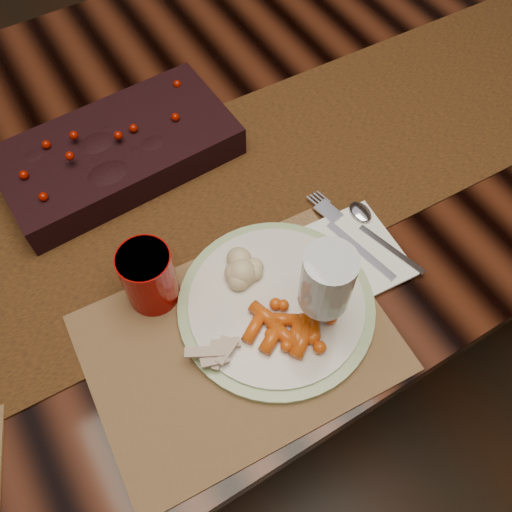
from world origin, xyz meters
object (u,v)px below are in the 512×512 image
napkin (355,253)px  mashed_potatoes (240,266)px  placemat_main (239,343)px  red_cup (149,277)px  dining_table (200,270)px  turkey_shreds (220,353)px  wine_glass (323,297)px  dinner_plate (276,305)px  centerpiece (117,148)px  baby_carrots (291,326)px

napkin → mashed_potatoes: bearing=167.1°
placemat_main → red_cup: (-0.07, 0.13, 0.05)m
dining_table → turkey_shreds: turkey_shreds is taller
mashed_potatoes → wine_glass: (0.05, -0.12, 0.05)m
mashed_potatoes → dinner_plate: bearing=-73.4°
centerpiece → dining_table: bearing=-27.2°
mashed_potatoes → red_cup: 0.13m
napkin → red_cup: size_ratio=1.48×
dining_table → centerpiece: 0.43m
placemat_main → mashed_potatoes: 0.11m
dining_table → placemat_main: bearing=-103.4°
red_cup → centerpiece: bearing=76.8°
napkin → wine_glass: 0.16m
centerpiece → mashed_potatoes: bearing=-78.5°
placemat_main → mashed_potatoes: (0.05, 0.09, 0.04)m
red_cup → wine_glass: wine_glass is taller
turkey_shreds → red_cup: 0.14m
placemat_main → wine_glass: wine_glass is taller
placemat_main → mashed_potatoes: mashed_potatoes is taller
placemat_main → baby_carrots: (0.07, -0.03, 0.03)m
dining_table → napkin: bearing=-64.7°
placemat_main → red_cup: bearing=121.2°
dinner_plate → mashed_potatoes: (-0.02, 0.07, 0.03)m
mashed_potatoes → wine_glass: 0.14m
dinner_plate → red_cup: (-0.14, 0.11, 0.04)m
turkey_shreds → napkin: (0.26, 0.04, -0.02)m
dinner_plate → placemat_main: bearing=-165.8°
napkin → wine_glass: wine_glass is taller
centerpiece → wine_glass: bearing=-74.5°
dining_table → baby_carrots: size_ratio=16.72×
dining_table → napkin: napkin is taller
dining_table → mashed_potatoes: mashed_potatoes is taller
baby_carrots → wine_glass: 0.07m
placemat_main → wine_glass: bearing=-14.2°
dinner_plate → mashed_potatoes: 0.08m
centerpiece → mashed_potatoes: size_ratio=5.15×
dining_table → baby_carrots: bearing=-91.9°
dining_table → dinner_plate: size_ratio=6.42×
red_cup → wine_glass: 0.24m
dining_table → wine_glass: wine_glass is taller
centerpiece → baby_carrots: centerpiece is taller
baby_carrots → napkin: bearing=20.7°
dinner_plate → mashed_potatoes: mashed_potatoes is taller
dining_table → dinner_plate: dinner_plate is taller
centerpiece → napkin: (0.23, -0.35, -0.03)m
placemat_main → centerpiece: bearing=94.7°
centerpiece → turkey_shreds: 0.39m
dinner_plate → red_cup: bearing=141.9°
dinner_plate → turkey_shreds: (-0.11, -0.03, 0.02)m
mashed_potatoes → wine_glass: bearing=-65.5°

